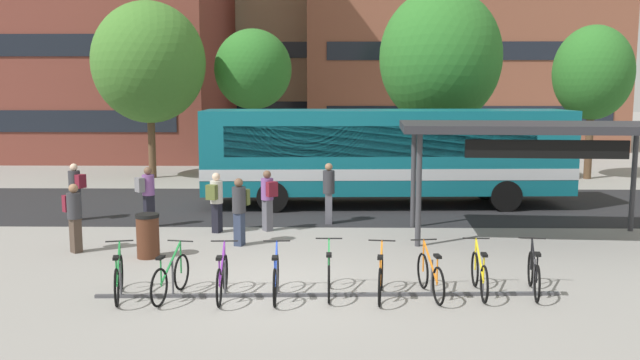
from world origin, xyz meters
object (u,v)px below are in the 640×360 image
(transit_shelter, at_px, (534,131))
(commuter_maroon_pack_4, at_px, (76,188))
(street_tree_3, at_px, (253,70))
(parked_bicycle_green_4, at_px, (329,275))
(street_tree_1, at_px, (149,63))
(commuter_maroon_pack_1, at_px, (74,213))
(trash_bin, at_px, (148,236))
(street_tree_2, at_px, (440,58))
(parked_bicycle_purple_2, at_px, (222,278))
(commuter_olive_pack_5, at_px, (240,207))
(parked_bicycle_green_1, at_px, (171,278))
(parked_bicycle_black_8, at_px, (534,274))
(parked_bicycle_yellow_7, at_px, (479,275))
(commuter_olive_pack_6, at_px, (216,198))
(commuter_grey_pack_3, at_px, (147,193))
(commuter_olive_pack_0, at_px, (329,189))
(commuter_maroon_pack_2, at_px, (268,196))
(city_bus, at_px, (388,153))
(street_tree_0, at_px, (593,73))
(parked_bicycle_blue_3, at_px, (276,278))
(parked_bicycle_orange_6, at_px, (430,276))
(parked_bicycle_green_0, at_px, (119,278))
(parked_bicycle_orange_5, at_px, (381,278))

(transit_shelter, distance_m, commuter_maroon_pack_4, 13.12)
(commuter_maroon_pack_4, xyz_separation_m, street_tree_3, (3.95, 11.79, 3.79))
(parked_bicycle_green_4, relative_size, street_tree_1, 0.23)
(commuter_maroon_pack_1, xyz_separation_m, trash_bin, (1.89, -0.49, -0.44))
(commuter_maroon_pack_1, height_order, street_tree_2, street_tree_2)
(parked_bicycle_purple_2, xyz_separation_m, commuter_olive_pack_5, (-0.24, 4.21, 0.59))
(parked_bicycle_green_4, height_order, street_tree_1, street_tree_1)
(parked_bicycle_green_1, height_order, parked_bicycle_black_8, same)
(parked_bicycle_yellow_7, bearing_deg, commuter_olive_pack_6, 50.92)
(commuter_grey_pack_3, relative_size, street_tree_3, 0.26)
(commuter_olive_pack_0, relative_size, street_tree_2, 0.22)
(commuter_maroon_pack_2, bearing_deg, parked_bicycle_purple_2, 142.04)
(city_bus, relative_size, street_tree_0, 1.84)
(parked_bicycle_purple_2, relative_size, street_tree_2, 0.22)
(parked_bicycle_blue_3, xyz_separation_m, commuter_maroon_pack_4, (-6.55, 7.25, 0.59))
(parked_bicycle_purple_2, bearing_deg, parked_bicycle_orange_6, -90.33)
(parked_bicycle_orange_6, distance_m, transit_shelter, 6.41)
(street_tree_0, distance_m, street_tree_1, 19.07)
(trash_bin, relative_size, street_tree_1, 0.14)
(trash_bin, xyz_separation_m, street_tree_1, (-3.62, 13.80, 4.49))
(parked_bicycle_blue_3, relative_size, commuter_maroon_pack_4, 1.01)
(parked_bicycle_yellow_7, distance_m, commuter_olive_pack_0, 7.25)
(parked_bicycle_green_0, relative_size, parked_bicycle_green_1, 0.99)
(parked_bicycle_green_0, relative_size, commuter_maroon_pack_2, 1.00)
(city_bus, height_order, commuter_olive_pack_5, city_bus)
(parked_bicycle_yellow_7, bearing_deg, commuter_olive_pack_0, 26.38)
(parked_bicycle_yellow_7, distance_m, commuter_maroon_pack_2, 7.21)
(parked_bicycle_yellow_7, relative_size, commuter_olive_pack_5, 1.01)
(parked_bicycle_green_0, height_order, commuter_maroon_pack_1, commuter_maroon_pack_1)
(transit_shelter, relative_size, street_tree_2, 0.88)
(parked_bicycle_black_8, bearing_deg, street_tree_1, 45.88)
(parked_bicycle_purple_2, height_order, parked_bicycle_blue_3, same)
(street_tree_0, relative_size, street_tree_3, 0.99)
(commuter_maroon_pack_4, xyz_separation_m, street_tree_2, (12.00, 7.90, 4.16))
(transit_shelter, height_order, commuter_maroon_pack_4, transit_shelter)
(parked_bicycle_green_1, distance_m, street_tree_0, 22.33)
(commuter_maroon_pack_1, height_order, commuter_grey_pack_3, commuter_grey_pack_3)
(parked_bicycle_black_8, xyz_separation_m, transit_shelter, (1.35, 4.72, 2.44))
(commuter_grey_pack_3, bearing_deg, parked_bicycle_orange_6, -83.99)
(parked_bicycle_blue_3, xyz_separation_m, commuter_maroon_pack_1, (-5.10, 3.41, 0.57))
(parked_bicycle_green_1, relative_size, parked_bicycle_blue_3, 0.99)
(street_tree_1, relative_size, street_tree_2, 0.96)
(commuter_olive_pack_0, distance_m, street_tree_0, 15.34)
(parked_bicycle_orange_5, bearing_deg, city_bus, 0.72)
(transit_shelter, distance_m, commuter_maroon_pack_2, 7.23)
(parked_bicycle_green_4, height_order, transit_shelter, transit_shelter)
(parked_bicycle_orange_6, distance_m, street_tree_0, 19.45)
(commuter_olive_pack_6, relative_size, trash_bin, 1.60)
(parked_bicycle_green_1, xyz_separation_m, parked_bicycle_orange_6, (4.87, 0.18, 0.00))
(parked_bicycle_green_1, relative_size, parked_bicycle_orange_5, 0.99)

